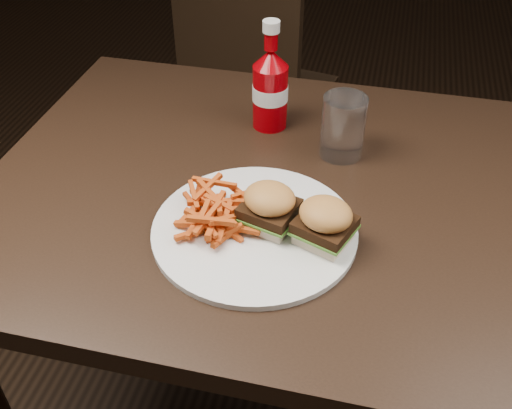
% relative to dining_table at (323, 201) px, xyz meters
% --- Properties ---
extents(dining_table, '(1.20, 0.80, 0.04)m').
position_rel_dining_table_xyz_m(dining_table, '(0.00, 0.00, 0.00)').
color(dining_table, black).
rests_on(dining_table, ground).
extents(chair_far, '(0.46, 0.46, 0.04)m').
position_rel_dining_table_xyz_m(chair_far, '(-0.31, 0.86, -0.30)').
color(chair_far, black).
rests_on(chair_far, ground).
extents(plate, '(0.33, 0.33, 0.01)m').
position_rel_dining_table_xyz_m(plate, '(-0.09, -0.13, 0.03)').
color(plate, white).
rests_on(plate, dining_table).
extents(sandwich_half_a, '(0.09, 0.09, 0.02)m').
position_rel_dining_table_xyz_m(sandwich_half_a, '(-0.07, -0.12, 0.04)').
color(sandwich_half_a, beige).
rests_on(sandwich_half_a, plate).
extents(sandwich_half_b, '(0.09, 0.09, 0.02)m').
position_rel_dining_table_xyz_m(sandwich_half_b, '(0.02, -0.13, 0.04)').
color(sandwich_half_b, beige).
rests_on(sandwich_half_b, plate).
extents(fries_pile, '(0.15, 0.15, 0.04)m').
position_rel_dining_table_xyz_m(fries_pile, '(-0.15, -0.13, 0.05)').
color(fries_pile, '#B64A19').
rests_on(fries_pile, plate).
extents(ketchup_bottle, '(0.08, 0.08, 0.14)m').
position_rel_dining_table_xyz_m(ketchup_bottle, '(-0.14, 0.19, 0.08)').
color(ketchup_bottle, '#910006').
rests_on(ketchup_bottle, dining_table).
extents(tumbler, '(0.09, 0.09, 0.13)m').
position_rel_dining_table_xyz_m(tumbler, '(0.01, 0.12, 0.08)').
color(tumbler, white).
rests_on(tumbler, dining_table).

